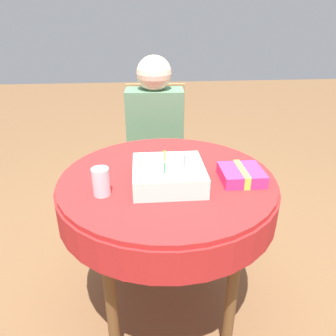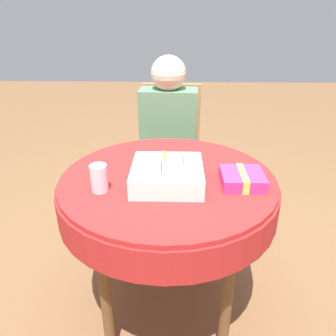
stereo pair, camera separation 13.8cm
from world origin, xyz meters
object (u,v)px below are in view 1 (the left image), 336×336
(person, at_px, (155,131))
(drinking_glass, at_px, (101,182))
(chair, at_px, (156,154))
(gift_box, at_px, (241,175))
(birthday_cake, at_px, (169,175))

(person, height_order, drinking_glass, person)
(drinking_glass, bearing_deg, person, 74.28)
(chair, xyz_separation_m, person, (-0.01, -0.10, 0.20))
(chair, relative_size, drinking_glass, 8.65)
(chair, distance_m, gift_box, 1.01)
(person, height_order, birthday_cake, person)
(birthday_cake, height_order, drinking_glass, birthday_cake)
(birthday_cake, distance_m, drinking_glass, 0.28)
(birthday_cake, xyz_separation_m, drinking_glass, (-0.27, -0.07, 0.01))
(chair, bearing_deg, birthday_cake, -85.80)
(chair, relative_size, gift_box, 5.37)
(chair, height_order, birthday_cake, chair)
(birthday_cake, distance_m, gift_box, 0.31)
(chair, xyz_separation_m, drinking_glass, (-0.25, -0.99, 0.32))
(person, relative_size, gift_box, 6.55)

